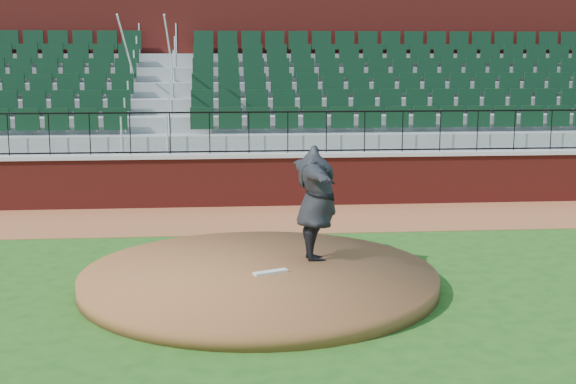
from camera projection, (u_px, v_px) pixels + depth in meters
name	position (u px, v px, depth m)	size (l,w,h in m)	color
ground	(296.00, 289.00, 12.35)	(90.00, 90.00, 0.00)	#1F4B15
warning_track	(273.00, 218.00, 17.65)	(34.00, 3.20, 0.01)	brown
field_wall	(269.00, 181.00, 19.12)	(34.00, 0.35, 1.20)	maroon
wall_cap	(268.00, 155.00, 19.00)	(34.00, 0.45, 0.10)	#B7B7B7
wall_railing	(268.00, 133.00, 18.91)	(34.00, 0.05, 1.00)	black
seating_stands	(262.00, 105.00, 21.50)	(34.00, 5.10, 4.60)	gray
concourse_wall	(257.00, 85.00, 24.16)	(34.00, 0.50, 5.50)	maroon
pitchers_mound	(259.00, 279.00, 12.47)	(5.70, 5.70, 0.25)	brown
pitching_rubber	(271.00, 272.00, 12.33)	(0.57, 0.14, 0.04)	silver
pitcher	(316.00, 203.00, 13.00)	(2.40, 0.65, 1.95)	black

